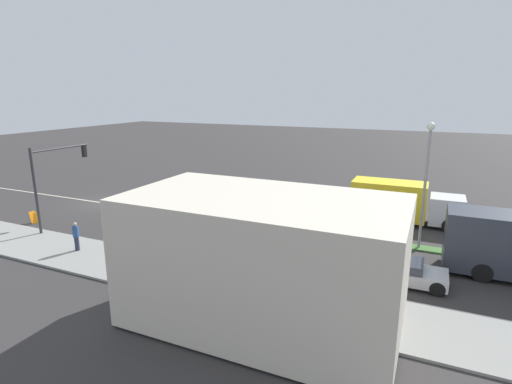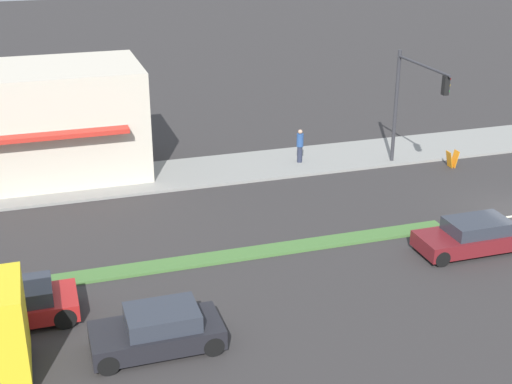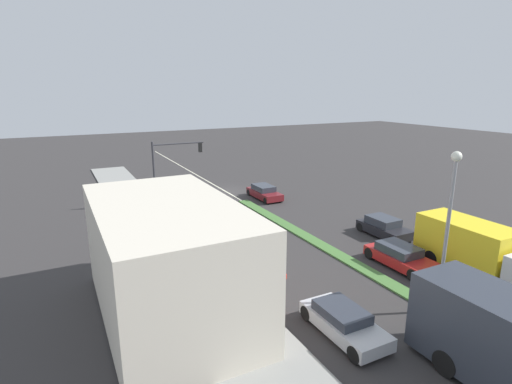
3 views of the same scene
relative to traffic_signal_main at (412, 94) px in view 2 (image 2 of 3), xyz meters
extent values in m
plane|color=#333030|center=(-6.12, 15.72, -3.90)|extent=(160.00, 160.00, 0.00)
cube|color=gray|center=(2.88, 16.22, -3.84)|extent=(4.00, 73.00, 0.12)
cube|color=beige|center=(4.88, 17.30, -1.21)|extent=(5.72, 10.56, 5.15)
cube|color=red|center=(1.67, 17.30, -0.98)|extent=(0.70, 8.44, 0.20)
cylinder|color=#333338|center=(1.43, 0.01, -0.98)|extent=(0.18, 0.18, 5.60)
cylinder|color=#333338|center=(-0.82, 0.01, 1.52)|extent=(4.50, 0.12, 0.12)
cube|color=black|center=(-2.77, 0.01, 1.07)|extent=(0.28, 0.24, 0.84)
sphere|color=red|center=(-2.77, -0.12, 1.34)|extent=(0.18, 0.18, 0.18)
sphere|color=gold|center=(-2.77, -0.12, 1.07)|extent=(0.18, 0.18, 0.18)
sphere|color=green|center=(-2.77, -0.12, 0.80)|extent=(0.18, 0.18, 0.18)
cylinder|color=#282D42|center=(2.60, 4.55, -3.37)|extent=(0.26, 0.26, 0.83)
cylinder|color=#284C8C|center=(2.60, 4.55, -2.63)|extent=(0.34, 0.34, 0.65)
sphere|color=tan|center=(2.60, 4.55, -2.19)|extent=(0.22, 0.22, 0.22)
cube|color=orange|center=(-0.07, -2.68, -3.47)|extent=(0.45, 0.21, 0.84)
cube|color=orange|center=(-0.07, -2.36, -3.47)|extent=(0.45, 0.21, 0.84)
cube|color=black|center=(-11.12, 14.25, -3.43)|extent=(1.81, 3.84, 0.60)
cube|color=#2D333D|center=(-11.12, 14.06, -2.86)|extent=(1.54, 2.11, 0.53)
cylinder|color=black|center=(-11.93, 15.77, -3.59)|extent=(0.22, 0.62, 0.62)
cylinder|color=black|center=(-10.32, 15.77, -3.59)|extent=(0.22, 0.62, 0.62)
cylinder|color=black|center=(-11.93, 12.74, -3.59)|extent=(0.22, 0.62, 0.62)
cylinder|color=black|center=(-10.32, 12.74, -3.59)|extent=(0.22, 0.62, 0.62)
cube|color=maroon|center=(-8.32, 1.78, -3.44)|extent=(1.75, 4.20, 0.59)
cube|color=#2D333D|center=(-8.32, 1.57, -2.90)|extent=(1.49, 2.31, 0.49)
cylinder|color=black|center=(-9.10, 3.49, -3.60)|extent=(0.22, 0.60, 0.60)
cylinder|color=black|center=(-7.55, 3.49, -3.60)|extent=(0.22, 0.60, 0.60)
cylinder|color=black|center=(-7.55, 0.07, -3.60)|extent=(0.22, 0.60, 0.60)
cube|color=#AD1E1E|center=(-8.32, 18.41, -3.43)|extent=(1.86, 4.22, 0.56)
cube|color=#2D333D|center=(-8.32, 18.20, -2.90)|extent=(1.58, 2.32, 0.49)
cylinder|color=black|center=(-9.15, 16.76, -3.55)|extent=(0.22, 0.70, 0.70)
cylinder|color=black|center=(-7.50, 16.76, -3.55)|extent=(0.22, 0.70, 0.70)
camera|label=1|loc=(18.21, 23.00, 5.18)|focal=28.00mm
camera|label=2|loc=(-28.96, 16.81, 8.38)|focal=50.00mm
camera|label=3|loc=(8.84, 33.58, 6.08)|focal=28.00mm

